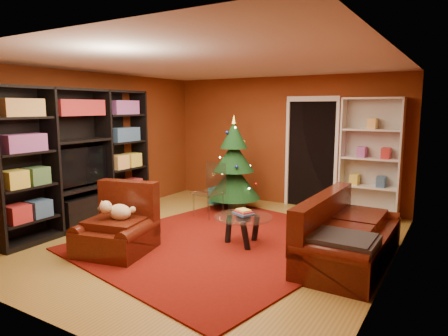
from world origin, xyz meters
The scene contains 18 objects.
floor centered at (0.00, 0.00, -0.03)m, with size 5.00×5.50×0.05m, color olive.
ceiling centered at (0.00, 0.00, 2.62)m, with size 5.00×5.50×0.05m, color silver.
wall_back centered at (0.00, 2.77, 1.30)m, with size 5.00×0.05×2.60m, color maroon.
wall_left centered at (-2.52, 0.00, 1.30)m, with size 0.05×5.50×2.60m, color maroon.
wall_right centered at (2.52, 0.00, 1.30)m, with size 0.05×5.50×2.60m, color maroon.
doorway centered at (0.60, 2.73, 1.05)m, with size 1.06×0.60×2.16m, color black, non-canonical shape.
rug centered at (0.24, 0.00, 0.01)m, with size 3.29×3.83×0.02m, color #671109.
media_unit centered at (-2.27, -0.49, 1.14)m, with size 0.46×2.99×2.29m, color black, non-canonical shape.
christmas_tree centered at (-0.62, 1.79, 0.90)m, with size 1.04×1.04×1.85m, color black, non-canonical shape.
gift_box_teal centered at (-1.11, 2.04, 0.17)m, with size 0.33×0.33×0.33m, color #186A7A.
gift_box_green centered at (-0.48, 1.67, 0.12)m, with size 0.24×0.24×0.24m, color #337347.
gift_box_red centered at (-0.82, 2.59, 0.12)m, with size 0.24×0.24×0.24m, color #9D3A22.
white_bookshelf centered at (1.76, 2.57, 1.08)m, with size 1.03×0.37×2.22m, color white, non-canonical shape.
armchair centered at (-0.80, -1.14, 0.39)m, with size 0.99×0.99×0.77m, color #381108, non-canonical shape.
dog centered at (-0.77, -1.08, 0.57)m, with size 0.40×0.30×0.25m, color beige, non-canonical shape.
sofa centered at (2.02, 0.21, 0.44)m, with size 2.03×0.91×0.87m, color #381108, non-canonical shape.
coffee_table centered at (0.53, 0.06, 0.22)m, with size 0.85×0.85×0.53m, color gray, non-canonical shape.
acrylic_chair centered at (-0.72, 1.03, 0.45)m, with size 0.46×0.50×0.90m, color #66605B, non-canonical shape.
Camera 1 is at (3.19, -4.85, 1.99)m, focal length 32.00 mm.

